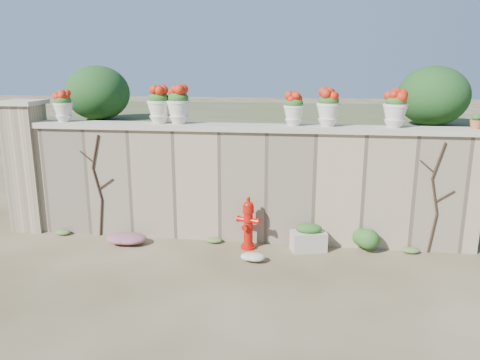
# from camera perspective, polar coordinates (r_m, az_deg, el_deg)

# --- Properties ---
(ground) EXTENTS (80.00, 80.00, 0.00)m
(ground) POSITION_cam_1_polar(r_m,az_deg,el_deg) (7.06, -1.47, -12.29)
(ground) COLOR #463A23
(ground) RESTS_ON ground
(stone_wall) EXTENTS (8.00, 0.40, 2.00)m
(stone_wall) POSITION_cam_1_polar(r_m,az_deg,el_deg) (8.39, 0.51, -0.72)
(stone_wall) COLOR tan
(stone_wall) RESTS_ON ground
(wall_cap) EXTENTS (8.10, 0.52, 0.10)m
(wall_cap) POSITION_cam_1_polar(r_m,az_deg,el_deg) (8.19, 0.52, 6.40)
(wall_cap) COLOR #BFB4A1
(wall_cap) RESTS_ON stone_wall
(gate_pillar) EXTENTS (0.72, 0.72, 2.48)m
(gate_pillar) POSITION_cam_1_polar(r_m,az_deg,el_deg) (9.77, -24.41, 1.66)
(gate_pillar) COLOR tan
(gate_pillar) RESTS_ON ground
(raised_fill) EXTENTS (9.00, 6.00, 2.00)m
(raised_fill) POSITION_cam_1_polar(r_m,az_deg,el_deg) (11.50, 2.60, 3.26)
(raised_fill) COLOR #384C23
(raised_fill) RESTS_ON ground
(back_shrub_left) EXTENTS (1.30, 1.30, 1.10)m
(back_shrub_left) POSITION_cam_1_polar(r_m,az_deg,el_deg) (10.20, -16.94, 10.11)
(back_shrub_left) COLOR #143814
(back_shrub_left) RESTS_ON raised_fill
(back_shrub_right) EXTENTS (1.30, 1.30, 1.10)m
(back_shrub_right) POSITION_cam_1_polar(r_m,az_deg,el_deg) (9.56, 22.50, 9.45)
(back_shrub_right) COLOR #143814
(back_shrub_right) RESTS_ON raised_fill
(vine_left) EXTENTS (0.60, 0.04, 1.91)m
(vine_left) POSITION_cam_1_polar(r_m,az_deg,el_deg) (8.93, -16.94, -0.50)
(vine_left) COLOR black
(vine_left) RESTS_ON ground
(vine_right) EXTENTS (0.60, 0.04, 1.91)m
(vine_right) POSITION_cam_1_polar(r_m,az_deg,el_deg) (8.40, 22.70, -1.88)
(vine_right) COLOR black
(vine_right) RESTS_ON ground
(fire_hydrant) EXTENTS (0.40, 0.29, 0.93)m
(fire_hydrant) POSITION_cam_1_polar(r_m,az_deg,el_deg) (8.09, 1.00, -5.24)
(fire_hydrant) COLOR #BE1107
(fire_hydrant) RESTS_ON ground
(planter_box) EXTENTS (0.65, 0.49, 0.48)m
(planter_box) POSITION_cam_1_polar(r_m,az_deg,el_deg) (8.16, 8.35, -7.01)
(planter_box) COLOR #BFB4A1
(planter_box) RESTS_ON ground
(green_shrub) EXTENTS (0.59, 0.53, 0.56)m
(green_shrub) POSITION_cam_1_polar(r_m,az_deg,el_deg) (8.25, 15.18, -6.74)
(green_shrub) COLOR #1E5119
(green_shrub) RESTS_ON ground
(magenta_clump) EXTENTS (0.86, 0.57, 0.23)m
(magenta_clump) POSITION_cam_1_polar(r_m,az_deg,el_deg) (8.59, -13.38, -6.95)
(magenta_clump) COLOR #B62483
(magenta_clump) RESTS_ON ground
(white_flowers) EXTENTS (0.53, 0.43, 0.19)m
(white_flowers) POSITION_cam_1_polar(r_m,az_deg,el_deg) (7.72, 1.38, -9.14)
(white_flowers) COLOR white
(white_flowers) RESTS_ON ground
(urn_pot_0) EXTENTS (0.35, 0.35, 0.55)m
(urn_pot_0) POSITION_cam_1_polar(r_m,az_deg,el_deg) (9.20, -20.76, 8.37)
(urn_pot_0) COLOR beige
(urn_pot_0) RESTS_ON wall_cap
(urn_pot_1) EXTENTS (0.41, 0.41, 0.65)m
(urn_pot_1) POSITION_cam_1_polar(r_m,az_deg,el_deg) (8.48, -9.86, 8.97)
(urn_pot_1) COLOR beige
(urn_pot_1) RESTS_ON wall_cap
(urn_pot_2) EXTENTS (0.42, 0.42, 0.65)m
(urn_pot_2) POSITION_cam_1_polar(r_m,az_deg,el_deg) (8.38, -7.50, 9.02)
(urn_pot_2) COLOR beige
(urn_pot_2) RESTS_ON wall_cap
(urn_pot_3) EXTENTS (0.35, 0.35, 0.56)m
(urn_pot_3) POSITION_cam_1_polar(r_m,az_deg,el_deg) (8.09, 6.59, 8.53)
(urn_pot_3) COLOR beige
(urn_pot_3) RESTS_ON wall_cap
(urn_pot_4) EXTENTS (0.40, 0.40, 0.63)m
(urn_pot_4) POSITION_cam_1_polar(r_m,az_deg,el_deg) (8.09, 10.73, 8.64)
(urn_pot_4) COLOR beige
(urn_pot_4) RESTS_ON wall_cap
(urn_pot_5) EXTENTS (0.40, 0.40, 0.62)m
(urn_pot_5) POSITION_cam_1_polar(r_m,az_deg,el_deg) (8.21, 18.40, 8.24)
(urn_pot_5) COLOR beige
(urn_pot_5) RESTS_ON wall_cap
(terracotta_pot) EXTENTS (0.20, 0.20, 0.23)m
(terracotta_pot) POSITION_cam_1_polar(r_m,az_deg,el_deg) (8.55, 26.84, 6.31)
(terracotta_pot) COLOR #BA6039
(terracotta_pot) RESTS_ON wall_cap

